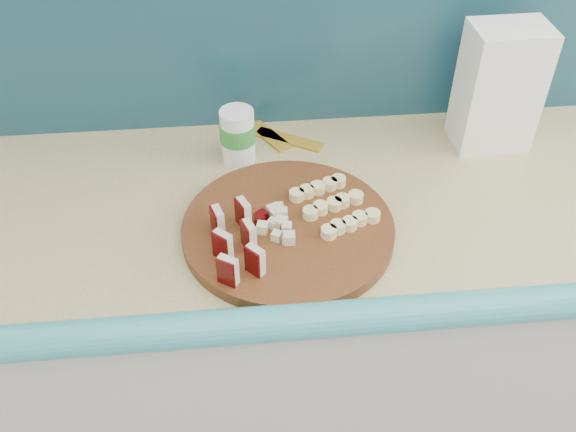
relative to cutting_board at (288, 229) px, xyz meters
The scene contains 9 objects.
kitchen_counter 0.60m from the cutting_board, 14.36° to the left, with size 2.20×0.63×0.91m.
backsplash 0.58m from the cutting_board, 46.05° to the left, with size 2.20×0.02×0.50m, color teal.
cutting_board is the anchor object (origin of this frame).
apple_wedges 0.12m from the cutting_board, 147.59° to the right, with size 0.09×0.17×0.05m.
apple_chunks 0.03m from the cutting_board, 158.48° to the right, with size 0.06×0.06×0.02m.
banana_slices 0.10m from the cutting_board, 22.59° to the left, with size 0.16×0.17×0.02m.
flour_bag 0.54m from the cutting_board, 29.12° to the left, with size 0.15×0.11×0.26m, color white.
canister 0.25m from the cutting_board, 108.65° to the left, with size 0.07×0.07×0.12m.
banana_peel 0.31m from the cutting_board, 93.73° to the left, with size 0.20×0.17×0.01m.
Camera 1 is at (-0.35, 0.56, 1.71)m, focal length 40.00 mm.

